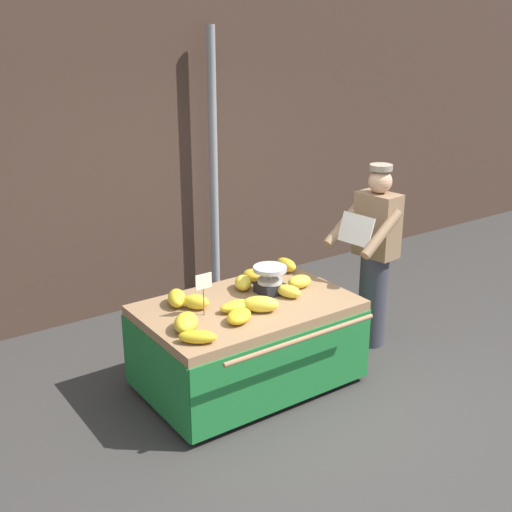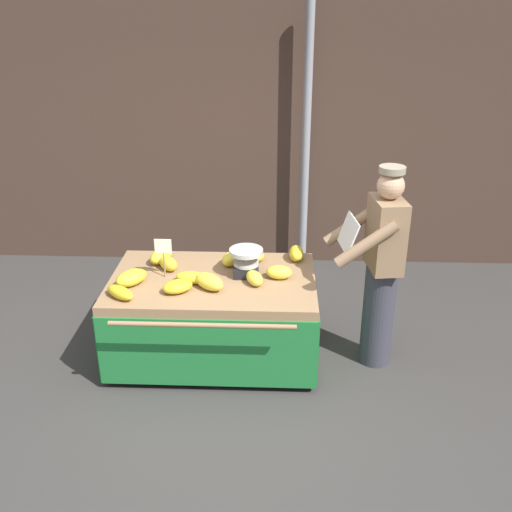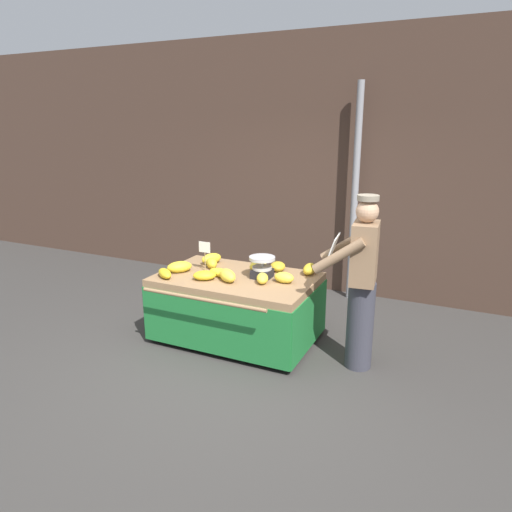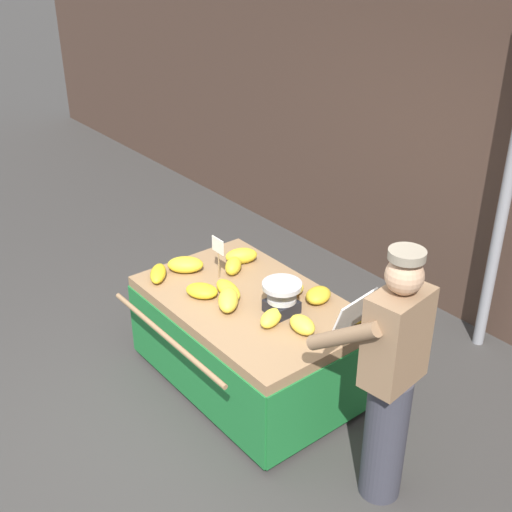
# 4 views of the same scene
# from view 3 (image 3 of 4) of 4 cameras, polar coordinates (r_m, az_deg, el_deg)

# --- Properties ---
(ground_plane) EXTENTS (60.00, 60.00, 0.00)m
(ground_plane) POSITION_cam_3_polar(r_m,az_deg,el_deg) (4.69, -3.41, -14.08)
(ground_plane) COLOR #383533
(back_wall) EXTENTS (16.00, 0.24, 3.53)m
(back_wall) POSITION_cam_3_polar(r_m,az_deg,el_deg) (6.74, 8.19, 10.76)
(back_wall) COLOR #473328
(back_wall) RESTS_ON ground
(street_pole) EXTENTS (0.09, 0.09, 2.86)m
(street_pole) POSITION_cam_3_polar(r_m,az_deg,el_deg) (6.35, 11.91, 7.24)
(street_pole) COLOR gray
(street_pole) RESTS_ON ground
(banana_cart) EXTENTS (1.72, 1.29, 0.74)m
(banana_cart) POSITION_cam_3_polar(r_m,az_deg,el_deg) (5.17, -2.38, -4.57)
(banana_cart) COLOR #93704C
(banana_cart) RESTS_ON ground
(weighing_scale) EXTENTS (0.28, 0.28, 0.23)m
(weighing_scale) POSITION_cam_3_polar(r_m,az_deg,el_deg) (5.01, 0.75, -1.37)
(weighing_scale) COLOR black
(weighing_scale) RESTS_ON banana_cart
(price_sign) EXTENTS (0.14, 0.01, 0.34)m
(price_sign) POSITION_cam_3_polar(r_m,az_deg,el_deg) (5.23, -6.26, 0.73)
(price_sign) COLOR #997A51
(price_sign) RESTS_ON banana_cart
(banana_bunch_0) EXTENTS (0.29, 0.27, 0.10)m
(banana_bunch_0) POSITION_cam_3_polar(r_m,az_deg,el_deg) (5.00, -6.27, -2.35)
(banana_bunch_0) COLOR gold
(banana_bunch_0) RESTS_ON banana_cart
(banana_bunch_1) EXTENTS (0.31, 0.32, 0.12)m
(banana_bunch_1) POSITION_cam_3_polar(r_m,az_deg,el_deg) (5.29, -9.28, -1.31)
(banana_bunch_1) COLOR yellow
(banana_bunch_1) RESTS_ON banana_cart
(banana_bunch_2) EXTENTS (0.32, 0.19, 0.09)m
(banana_bunch_2) POSITION_cam_3_polar(r_m,az_deg,el_deg) (5.08, -4.32, -2.03)
(banana_bunch_2) COLOR yellow
(banana_bunch_2) RESTS_ON banana_cart
(banana_bunch_3) EXTENTS (0.23, 0.27, 0.10)m
(banana_bunch_3) POSITION_cam_3_polar(r_m,az_deg,el_deg) (5.28, 2.66, -1.27)
(banana_bunch_3) COLOR gold
(banana_bunch_3) RESTS_ON banana_cart
(banana_bunch_4) EXTENTS (0.23, 0.16, 0.11)m
(banana_bunch_4) POSITION_cam_3_polar(r_m,az_deg,el_deg) (4.89, 3.43, -2.62)
(banana_bunch_4) COLOR yellow
(banana_bunch_4) RESTS_ON banana_cart
(banana_bunch_5) EXTENTS (0.23, 0.24, 0.12)m
(banana_bunch_5) POSITION_cam_3_polar(r_m,az_deg,el_deg) (5.39, -5.41, -0.86)
(banana_bunch_5) COLOR yellow
(banana_bunch_5) RESTS_ON banana_cart
(banana_bunch_6) EXTENTS (0.23, 0.25, 0.12)m
(banana_bunch_6) POSITION_cam_3_polar(r_m,az_deg,el_deg) (5.25, 0.26, -1.22)
(banana_bunch_6) COLOR yellow
(banana_bunch_6) RESTS_ON banana_cart
(banana_bunch_7) EXTENTS (0.13, 0.24, 0.12)m
(banana_bunch_7) POSITION_cam_3_polar(r_m,az_deg,el_deg) (5.18, 6.51, -1.58)
(banana_bunch_7) COLOR gold
(banana_bunch_7) RESTS_ON banana_cart
(banana_bunch_8) EXTENTS (0.31, 0.29, 0.13)m
(banana_bunch_8) POSITION_cam_3_polar(r_m,az_deg,el_deg) (4.93, -3.48, -2.37)
(banana_bunch_8) COLOR yellow
(banana_bunch_8) RESTS_ON banana_cart
(banana_bunch_9) EXTENTS (0.24, 0.29, 0.13)m
(banana_bunch_9) POSITION_cam_3_polar(r_m,az_deg,el_deg) (5.56, -5.44, -0.32)
(banana_bunch_9) COLOR yellow
(banana_bunch_9) RESTS_ON banana_cart
(banana_bunch_10) EXTENTS (0.20, 0.25, 0.10)m
(banana_bunch_10) POSITION_cam_3_polar(r_m,az_deg,el_deg) (4.87, 0.78, -2.73)
(banana_bunch_10) COLOR yellow
(banana_bunch_10) RESTS_ON banana_cart
(banana_bunch_11) EXTENTS (0.29, 0.26, 0.09)m
(banana_bunch_11) POSITION_cam_3_polar(r_m,az_deg,el_deg) (5.14, -11.02, -2.08)
(banana_bunch_11) COLOR gold
(banana_bunch_11) RESTS_ON banana_cart
(vendor_person) EXTENTS (0.62, 0.57, 1.71)m
(vendor_person) POSITION_cam_3_polar(r_m,az_deg,el_deg) (4.58, 12.64, -3.20)
(vendor_person) COLOR #383842
(vendor_person) RESTS_ON ground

